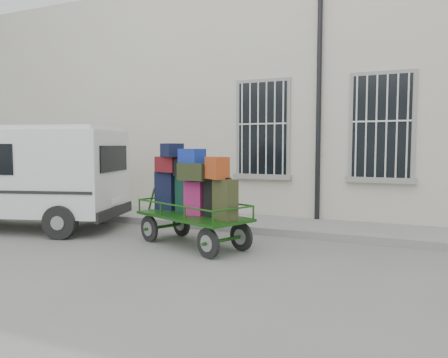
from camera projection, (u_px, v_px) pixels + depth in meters
ground at (228, 248)px, 7.80m from camera, size 80.00×80.00×0.00m
building at (305, 105)px, 12.57m from camera, size 24.00×5.15×6.00m
sidewalk at (268, 224)px, 9.79m from camera, size 24.00×1.70×0.15m
luggage_cart at (193, 193)px, 7.97m from camera, size 2.61×1.79×1.88m
van at (19, 171)px, 9.58m from camera, size 4.78×3.01×2.25m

